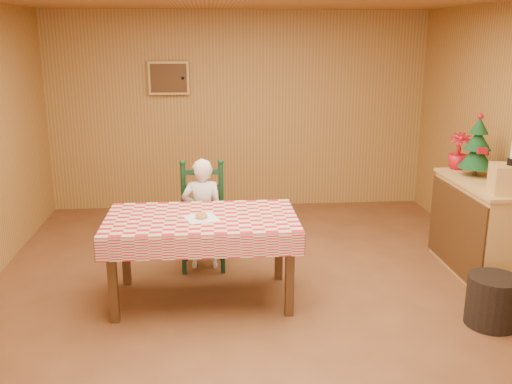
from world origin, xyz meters
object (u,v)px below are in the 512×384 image
at_px(ladder_chair, 203,218).
at_px(shelf_unit, 480,228).
at_px(christmas_tree, 477,148).
at_px(dining_table, 202,226).
at_px(crate, 509,179).
at_px(storage_bin, 492,301).
at_px(seated_child, 203,214).

bearing_deg(ladder_chair, shelf_unit, -8.84).
height_order(ladder_chair, christmas_tree, christmas_tree).
xyz_separation_m(dining_table, crate, (2.71, -0.03, 0.37)).
distance_m(dining_table, christmas_tree, 2.82).
xyz_separation_m(ladder_chair, shelf_unit, (2.70, -0.42, -0.04)).
xyz_separation_m(crate, storage_bin, (-0.38, -0.64, -0.85)).
bearing_deg(shelf_unit, christmas_tree, 88.02).
distance_m(ladder_chair, seated_child, 0.08).
bearing_deg(ladder_chair, crate, -16.85).
bearing_deg(ladder_chair, storage_bin, -31.98).
bearing_deg(seated_child, christmas_tree, 177.61).
bearing_deg(storage_bin, shelf_unit, 70.52).
relative_size(shelf_unit, christmas_tree, 2.00).
relative_size(dining_table, ladder_chair, 1.53).
height_order(dining_table, christmas_tree, christmas_tree).
distance_m(dining_table, storage_bin, 2.47).
bearing_deg(ladder_chair, seated_child, -90.00).
bearing_deg(storage_bin, seated_child, 149.03).
xyz_separation_m(dining_table, seated_child, (0.00, 0.73, -0.13)).
height_order(shelf_unit, christmas_tree, christmas_tree).
bearing_deg(christmas_tree, crate, -90.00).
bearing_deg(storage_bin, crate, 59.47).
bearing_deg(shelf_unit, ladder_chair, 171.16).
distance_m(crate, storage_bin, 1.12).
bearing_deg(shelf_unit, dining_table, -172.24).
relative_size(seated_child, christmas_tree, 1.81).
relative_size(seated_child, storage_bin, 2.72).
bearing_deg(christmas_tree, storage_bin, -106.26).
height_order(seated_child, storage_bin, seated_child).
distance_m(shelf_unit, storage_bin, 1.13).
distance_m(seated_child, crate, 2.85).
bearing_deg(seated_child, ladder_chair, -90.00).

